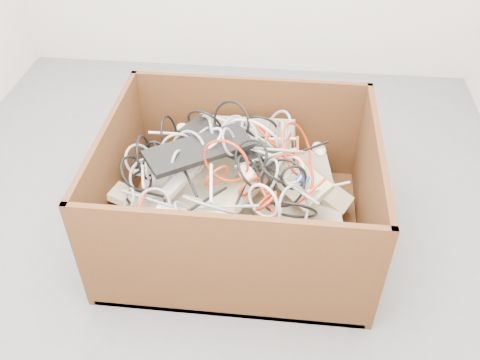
# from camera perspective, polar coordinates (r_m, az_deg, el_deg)

# --- Properties ---
(ground) EXTENTS (3.00, 3.00, 0.00)m
(ground) POSITION_cam_1_polar(r_m,az_deg,el_deg) (2.49, -2.88, -4.08)
(ground) COLOR #5A5A5D
(ground) RESTS_ON ground
(cardboard_box) EXTENTS (1.13, 0.94, 0.56)m
(cardboard_box) POSITION_cam_1_polar(r_m,az_deg,el_deg) (2.32, -0.43, -3.22)
(cardboard_box) COLOR #371A0D
(cardboard_box) RESTS_ON ground
(keyboard_pile) EXTENTS (1.09, 0.80, 0.38)m
(keyboard_pile) POSITION_cam_1_polar(r_m,az_deg,el_deg) (2.26, 0.02, -0.02)
(keyboard_pile) COLOR tan
(keyboard_pile) RESTS_ON cardboard_box
(mice_scatter) EXTENTS (0.85, 0.61, 0.17)m
(mice_scatter) POSITION_cam_1_polar(r_m,az_deg,el_deg) (2.19, -2.33, 1.33)
(mice_scatter) COLOR beige
(mice_scatter) RESTS_ON keyboard_pile
(power_strip_left) EXTENTS (0.18, 0.25, 0.11)m
(power_strip_left) POSITION_cam_1_polar(r_m,az_deg,el_deg) (2.19, -6.03, 0.67)
(power_strip_left) COLOR white
(power_strip_left) RESTS_ON keyboard_pile
(power_strip_right) EXTENTS (0.26, 0.09, 0.09)m
(power_strip_right) POSITION_cam_1_polar(r_m,az_deg,el_deg) (2.03, -5.82, -4.26)
(power_strip_right) COLOR white
(power_strip_right) RESTS_ON keyboard_pile
(vga_plug) EXTENTS (0.06, 0.06, 0.03)m
(vga_plug) POSITION_cam_1_polar(r_m,az_deg,el_deg) (2.14, 6.97, 0.12)
(vga_plug) COLOR #0C3FB8
(vga_plug) RESTS_ON keyboard_pile
(cable_tangle) EXTENTS (0.99, 0.81, 0.42)m
(cable_tangle) POSITION_cam_1_polar(r_m,az_deg,el_deg) (2.18, -1.74, 2.02)
(cable_tangle) COLOR black
(cable_tangle) RESTS_ON keyboard_pile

